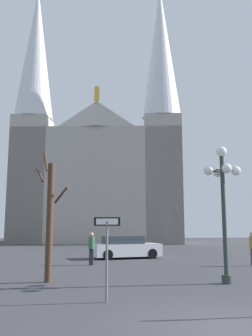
{
  "coord_description": "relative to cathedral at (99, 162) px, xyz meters",
  "views": [
    {
      "loc": [
        -2.64,
        -7.77,
        2.05
      ],
      "look_at": [
        -1.04,
        20.52,
        6.56
      ],
      "focal_mm": 39.35,
      "sensor_mm": 36.0,
      "label": 1
    }
  ],
  "objects": [
    {
      "name": "bare_tree",
      "position": [
        -1.19,
        -33.44,
        -8.02
      ],
      "size": [
        1.33,
        1.31,
        4.92
      ],
      "color": "#473323",
      "rests_on": "ground"
    },
    {
      "name": "one_way_arrow_sign",
      "position": [
        0.98,
        -37.23,
        -8.89
      ],
      "size": [
        0.74,
        0.18,
        2.3
      ],
      "color": "slate",
      "rests_on": "ground"
    },
    {
      "name": "cathedral",
      "position": [
        0.0,
        0.0,
        0.0
      ],
      "size": [
        21.72,
        13.02,
        34.64
      ],
      "color": "#ADA89E",
      "rests_on": "ground"
    },
    {
      "name": "street_lamp",
      "position": [
        5.34,
        -34.14,
        -7.03
      ],
      "size": [
        1.42,
        1.42,
        5.07
      ],
      "color": "#2D3833",
      "rests_on": "ground"
    },
    {
      "name": "parked_car_near_white",
      "position": [
        2.26,
        -23.22,
        -9.7
      ],
      "size": [
        4.71,
        2.98,
        1.44
      ],
      "color": "silver",
      "rests_on": "ground"
    },
    {
      "name": "pedestrian_standing",
      "position": [
        0.2,
        -27.33,
        -9.34
      ],
      "size": [
        0.32,
        0.32,
        1.73
      ],
      "color": "black",
      "rests_on": "ground"
    },
    {
      "name": "ground_plane",
      "position": [
        3.56,
        -39.93,
        -10.39
      ],
      "size": [
        120.0,
        120.0,
        0.0
      ],
      "primitive_type": "plane",
      "color": "#38383D"
    }
  ]
}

